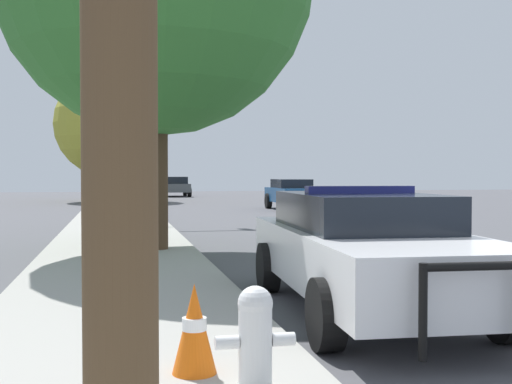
{
  "coord_description": "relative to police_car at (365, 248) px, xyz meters",
  "views": [
    {
      "loc": [
        -5.17,
        -5.42,
        1.63
      ],
      "look_at": [
        -1.07,
        13.42,
        1.09
      ],
      "focal_mm": 45.0,
      "sensor_mm": 36.0,
      "label": 1
    }
  ],
  "objects": [
    {
      "name": "traffic_cone",
      "position": [
        -2.29,
        -2.31,
        -0.29
      ],
      "size": [
        0.34,
        0.34,
        0.68
      ],
      "color": "orange",
      "rests_on": "sidewalk_left"
    },
    {
      "name": "traffic_light",
      "position": [
        -2.23,
        14.36,
        3.21
      ],
      "size": [
        3.68,
        0.35,
        5.46
      ],
      "color": "#424247",
      "rests_on": "sidewalk_left"
    },
    {
      "name": "fire_hydrant",
      "position": [
        -1.93,
        -2.78,
        -0.24
      ],
      "size": [
        0.56,
        0.25,
        0.73
      ],
      "color": "white",
      "rests_on": "sidewalk_left"
    },
    {
      "name": "tree_sidewalk_far",
      "position": [
        -3.36,
        32.1,
        3.85
      ],
      "size": [
        6.27,
        6.27,
        7.62
      ],
      "color": "brown",
      "rests_on": "sidewalk_left"
    },
    {
      "name": "car_background_distant",
      "position": [
        1.34,
        39.78,
        -0.0
      ],
      "size": [
        2.04,
        4.03,
        1.44
      ],
      "rotation": [
        0.0,
        0.0,
        0.03
      ],
      "color": "#474C51",
      "rests_on": "ground_plane"
    },
    {
      "name": "sidewalk_left",
      "position": [
        -2.79,
        -1.68,
        -0.69
      ],
      "size": [
        3.0,
        110.0,
        0.13
      ],
      "color": "#A3A099",
      "rests_on": "ground_plane"
    },
    {
      "name": "police_car",
      "position": [
        0.0,
        0.0,
        0.0
      ],
      "size": [
        2.24,
        5.08,
        1.49
      ],
      "rotation": [
        0.0,
        0.0,
        3.09
      ],
      "color": "white",
      "rests_on": "ground_plane"
    },
    {
      "name": "car_background_oncoming",
      "position": [
        4.97,
        21.11,
        0.0
      ],
      "size": [
        2.03,
        4.49,
        1.4
      ],
      "rotation": [
        0.0,
        0.0,
        3.11
      ],
      "color": "navy",
      "rests_on": "ground_plane"
    }
  ]
}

